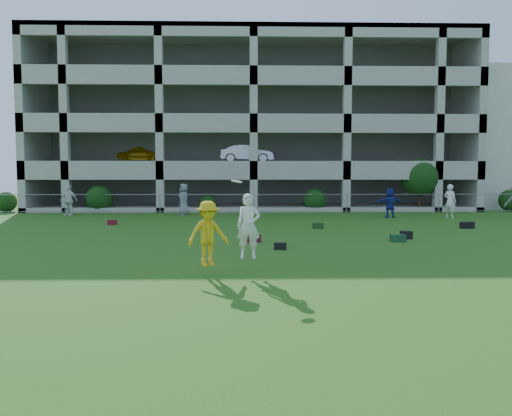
{
  "coord_description": "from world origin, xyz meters",
  "views": [
    {
      "loc": [
        -0.63,
        -12.93,
        2.51
      ],
      "look_at": [
        -0.24,
        3.0,
        1.4
      ],
      "focal_mm": 35.0,
      "sensor_mm": 36.0,
      "label": 1
    }
  ],
  "objects_px": {
    "bystander_c": "(184,199)",
    "parking_garage": "(251,130)",
    "bystander_b": "(69,200)",
    "crate_d": "(406,235)",
    "frisbee_contest": "(219,231)",
    "bystander_d": "(390,203)",
    "bystander_e": "(450,201)"
  },
  "relations": [
    {
      "from": "bystander_d",
      "to": "bystander_e",
      "type": "height_order",
      "value": "bystander_e"
    },
    {
      "from": "bystander_e",
      "to": "crate_d",
      "type": "height_order",
      "value": "bystander_e"
    },
    {
      "from": "bystander_d",
      "to": "parking_garage",
      "type": "bearing_deg",
      "value": -70.52
    },
    {
      "from": "bystander_b",
      "to": "frisbee_contest",
      "type": "xyz_separation_m",
      "value": [
        9.82,
        -17.75,
        0.19
      ]
    },
    {
      "from": "bystander_d",
      "to": "bystander_e",
      "type": "distance_m",
      "value": 3.31
    },
    {
      "from": "bystander_b",
      "to": "bystander_c",
      "type": "distance_m",
      "value": 6.81
    },
    {
      "from": "bystander_e",
      "to": "parking_garage",
      "type": "height_order",
      "value": "parking_garage"
    },
    {
      "from": "bystander_c",
      "to": "parking_garage",
      "type": "distance_m",
      "value": 12.47
    },
    {
      "from": "bystander_d",
      "to": "parking_garage",
      "type": "height_order",
      "value": "parking_garage"
    },
    {
      "from": "bystander_b",
      "to": "parking_garage",
      "type": "bearing_deg",
      "value": 55.64
    },
    {
      "from": "bystander_c",
      "to": "crate_d",
      "type": "distance_m",
      "value": 14.95
    },
    {
      "from": "bystander_d",
      "to": "crate_d",
      "type": "bearing_deg",
      "value": 65.87
    },
    {
      "from": "bystander_b",
      "to": "bystander_d",
      "type": "relative_size",
      "value": 1.08
    },
    {
      "from": "bystander_d",
      "to": "bystander_b",
      "type": "bearing_deg",
      "value": -17.43
    },
    {
      "from": "bystander_b",
      "to": "bystander_d",
      "type": "bearing_deg",
      "value": 5.41
    },
    {
      "from": "bystander_c",
      "to": "bystander_d",
      "type": "height_order",
      "value": "bystander_c"
    },
    {
      "from": "crate_d",
      "to": "parking_garage",
      "type": "xyz_separation_m",
      "value": [
        -5.61,
        21.8,
        5.86
      ]
    },
    {
      "from": "bystander_b",
      "to": "crate_d",
      "type": "distance_m",
      "value": 19.98
    },
    {
      "from": "bystander_b",
      "to": "frisbee_contest",
      "type": "height_order",
      "value": "frisbee_contest"
    },
    {
      "from": "bystander_b",
      "to": "crate_d",
      "type": "height_order",
      "value": "bystander_b"
    },
    {
      "from": "parking_garage",
      "to": "bystander_e",
      "type": "bearing_deg",
      "value": -50.01
    },
    {
      "from": "crate_d",
      "to": "parking_garage",
      "type": "relative_size",
      "value": 0.01
    },
    {
      "from": "bystander_c",
      "to": "frisbee_contest",
      "type": "bearing_deg",
      "value": -19.46
    },
    {
      "from": "bystander_c",
      "to": "frisbee_contest",
      "type": "height_order",
      "value": "frisbee_contest"
    },
    {
      "from": "bystander_b",
      "to": "frisbee_contest",
      "type": "bearing_deg",
      "value": -49.73
    },
    {
      "from": "parking_garage",
      "to": "crate_d",
      "type": "bearing_deg",
      "value": -75.56
    },
    {
      "from": "bystander_c",
      "to": "bystander_e",
      "type": "xyz_separation_m",
      "value": [
        15.17,
        -2.47,
        0.0
      ]
    },
    {
      "from": "bystander_e",
      "to": "bystander_c",
      "type": "bearing_deg",
      "value": 42.94
    },
    {
      "from": "bystander_c",
      "to": "bystander_d",
      "type": "xyz_separation_m",
      "value": [
        11.88,
        -2.15,
        -0.1
      ]
    },
    {
      "from": "crate_d",
      "to": "frisbee_contest",
      "type": "relative_size",
      "value": 0.17
    },
    {
      "from": "bystander_c",
      "to": "frisbee_contest",
      "type": "distance_m",
      "value": 18.21
    },
    {
      "from": "bystander_c",
      "to": "parking_garage",
      "type": "relative_size",
      "value": 0.06
    }
  ]
}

